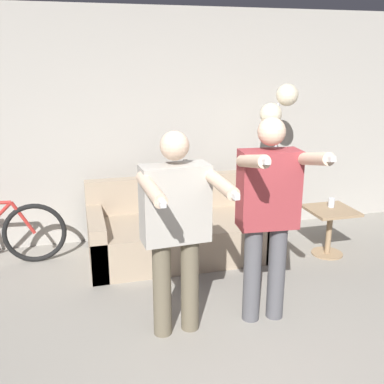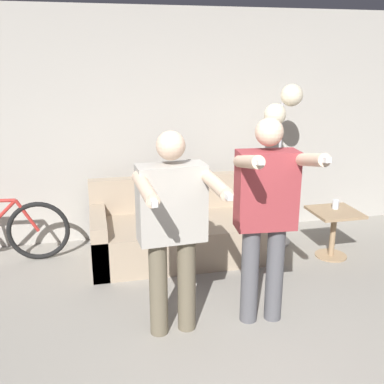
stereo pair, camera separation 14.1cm
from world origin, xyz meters
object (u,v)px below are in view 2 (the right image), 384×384
Objects in this scene: side_table at (334,224)px; cup at (336,204)px; cat at (177,169)px; couch at (182,232)px; floor_lamp at (282,120)px; person_left at (172,221)px; person_right at (266,209)px.

cup is (0.04, 0.06, 0.19)m from side_table.
cat is at bearing 156.00° from cup.
floor_lamp is (1.13, 0.10, 1.16)m from couch.
person_left is 3.04× the size of side_table.
cat is (0.02, 0.35, 0.62)m from couch.
side_table is (1.91, 1.00, -0.54)m from person_left.
person_right is at bearing -116.84° from floor_lamp.
person_right is at bearing -78.60° from cat.
person_left is 1.80m from cat.
cat reaches higher than couch.
person_left reaches higher than cat.
floor_lamp reaches higher than cat.
cat is at bearing 166.99° from floor_lamp.
cat is 1.79m from side_table.
cat is 0.28× the size of floor_lamp.
side_table is 5.30× the size of cup.
side_table is (0.43, -0.51, -1.04)m from floor_lamp.
person_left is 0.96× the size of person_right.
couch is 1.63m from floor_lamp.
person_left is at bearing -134.66° from floor_lamp.
floor_lamp is (1.49, 1.50, 0.50)m from person_left.
floor_lamp is 3.46× the size of side_table.
couch is at bearing 72.12° from person_left.
cat is 0.98× the size of side_table.
couch is 1.21× the size of person_left.
floor_lamp is at bearing -13.01° from cat.
side_table is (1.54, -0.76, -0.50)m from cat.
person_left is at bearing -175.30° from person_right.
person_left is 2.23m from side_table.
side_table is (1.19, 1.00, -0.59)m from person_right.
floor_lamp reaches higher than person_left.
side_table is (1.56, -0.41, 0.12)m from couch.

